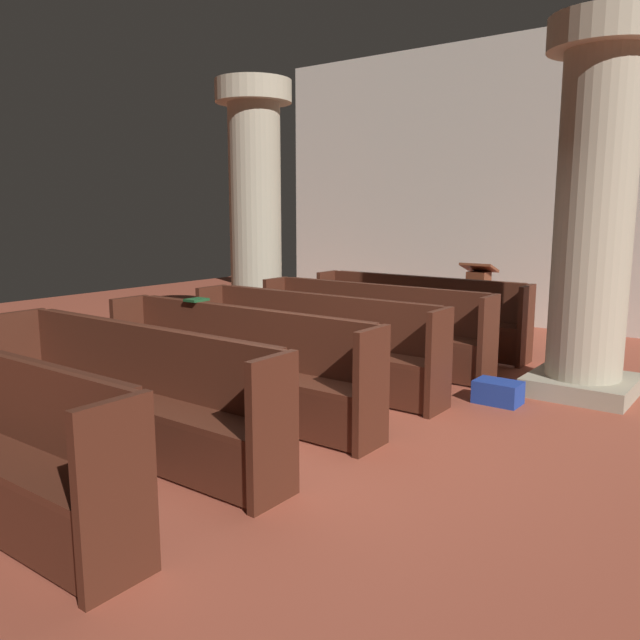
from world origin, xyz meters
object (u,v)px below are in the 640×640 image
(pillar_far_side, at_px, (255,207))
(pew_row_4, at_px, (130,388))
(pew_row_2, at_px, (313,339))
(kneeler_box_blue, at_px, (498,392))
(lectern, at_px, (477,306))
(pillar_aisle_side, at_px, (595,206))
(pew_row_1, at_px, (371,324))
(pew_row_0, at_px, (417,312))
(pew_row_3, at_px, (236,360))
(hymn_book, at_px, (196,300))

(pillar_far_side, bearing_deg, pew_row_4, -59.91)
(pew_row_2, distance_m, kneeler_box_blue, 1.92)
(pillar_far_side, relative_size, lectern, 3.32)
(pew_row_2, bearing_deg, kneeler_box_blue, 18.15)
(pillar_aisle_side, bearing_deg, pew_row_1, -173.44)
(pew_row_2, bearing_deg, lectern, 85.57)
(pew_row_2, xyz_separation_m, pew_row_4, (0.00, -2.29, 0.00))
(pillar_far_side, bearing_deg, pew_row_2, -36.01)
(pew_row_1, bearing_deg, pillar_aisle_side, 6.56)
(pew_row_0, xyz_separation_m, pew_row_3, (0.00, -3.43, 0.00))
(pillar_aisle_side, relative_size, lectern, 3.32)
(pew_row_0, height_order, hymn_book, hymn_book)
(pew_row_1, distance_m, pew_row_2, 1.14)
(pew_row_4, bearing_deg, hymn_book, 117.40)
(pew_row_1, height_order, pew_row_4, same)
(pew_row_0, relative_size, lectern, 2.75)
(pillar_aisle_side, distance_m, pillar_far_side, 4.64)
(pew_row_0, height_order, pillar_far_side, pillar_far_side)
(pillar_far_side, bearing_deg, lectern, 37.15)
(pillar_aisle_side, bearing_deg, hymn_book, -141.89)
(pew_row_2, distance_m, lectern, 3.63)
(pillar_far_side, height_order, hymn_book, pillar_far_side)
(pew_row_1, height_order, hymn_book, hymn_book)
(pew_row_4, relative_size, hymn_book, 14.80)
(pew_row_2, relative_size, pillar_far_side, 0.83)
(lectern, bearing_deg, pillar_aisle_side, -46.86)
(pew_row_0, bearing_deg, pew_row_2, -90.00)
(hymn_book, bearing_deg, pew_row_3, -14.81)
(pew_row_3, height_order, kneeler_box_blue, pew_row_3)
(pew_row_0, bearing_deg, pew_row_1, -90.00)
(pew_row_3, relative_size, pew_row_4, 1.00)
(pillar_aisle_side, bearing_deg, pillar_far_side, 176.89)
(pew_row_0, bearing_deg, pew_row_3, -90.00)
(pillar_aisle_side, relative_size, pillar_far_side, 1.00)
(pew_row_3, xyz_separation_m, pillar_far_side, (-2.29, 2.81, 1.36))
(lectern, height_order, hymn_book, lectern)
(pew_row_3, bearing_deg, pillar_far_side, 129.20)
(pew_row_0, xyz_separation_m, pew_row_2, (0.00, -2.29, 0.00))
(pew_row_1, distance_m, hymn_book, 2.27)
(pew_row_1, bearing_deg, kneeler_box_blue, -17.38)
(pew_row_1, xyz_separation_m, pillar_aisle_side, (2.34, 0.27, 1.36))
(pew_row_1, height_order, pillar_aisle_side, pillar_aisle_side)
(hymn_book, bearing_deg, pew_row_0, 78.06)
(pew_row_0, relative_size, pew_row_1, 1.00)
(pew_row_4, bearing_deg, pillar_aisle_side, 57.69)
(hymn_book, bearing_deg, pew_row_4, -62.60)
(pew_row_0, distance_m, pew_row_1, 1.14)
(pew_row_3, bearing_deg, pillar_aisle_side, 47.53)
(pew_row_3, relative_size, lectern, 2.75)
(pillar_far_side, bearing_deg, pillar_aisle_side, -3.11)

